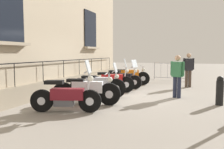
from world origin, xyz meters
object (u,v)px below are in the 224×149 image
motorcycle_orange (128,76)px  bollard (220,91)px  motorcycle_white (86,91)px  motorcycle_red (112,81)px  motorcycle_black (122,79)px  motorcycle_maroon (67,96)px  pedestrian_standing (188,68)px  pedestrian_walking (177,74)px  motorcycle_silver (98,85)px  crowd_barrier (171,71)px

motorcycle_orange → bollard: (3.92, -3.60, 0.01)m
motorcycle_white → motorcycle_red: 2.44m
motorcycle_black → motorcycle_maroon: bearing=-92.0°
motorcycle_maroon → pedestrian_standing: (3.10, 6.06, 0.47)m
pedestrian_standing → pedestrian_walking: (-0.35, -2.93, -0.04)m
motorcycle_black → bollard: motorcycle_black is taller
pedestrian_walking → motorcycle_silver: bearing=-163.3°
pedestrian_standing → pedestrian_walking: size_ratio=1.04×
motorcycle_silver → motorcycle_black: 2.48m
motorcycle_maroon → bollard: 4.71m
motorcycle_orange → crowd_barrier: crowd_barrier is taller
motorcycle_orange → crowd_barrier: 3.38m
motorcycle_silver → motorcycle_orange: size_ratio=0.96×
motorcycle_orange → bollard: 5.32m
motorcycle_white → motorcycle_red: bearing=89.7°
pedestrian_walking → bollard: bearing=-31.0°
bollard → pedestrian_walking: (-1.34, 0.81, 0.41)m
motorcycle_red → motorcycle_black: 1.27m
motorcycle_red → bollard: (3.99, -1.18, -0.01)m
motorcycle_red → motorcycle_black: bearing=87.4°
crowd_barrier → pedestrian_standing: size_ratio=1.27×
motorcycle_orange → pedestrian_walking: bearing=-47.2°
motorcycle_silver → motorcycle_orange: bearing=87.1°
motorcycle_silver → pedestrian_walking: 2.91m
motorcycle_red → motorcycle_orange: bearing=88.4°
pedestrian_standing → bollard: bearing=-75.2°
motorcycle_silver → crowd_barrier: bearing=71.9°
crowd_barrier → pedestrian_walking: size_ratio=1.32×
motorcycle_red → crowd_barrier: bearing=69.2°
motorcycle_maroon → motorcycle_white: bearing=84.8°
motorcycle_black → crowd_barrier: bearing=64.0°
motorcycle_white → motorcycle_orange: (0.08, 4.86, 0.02)m
motorcycle_silver → bollard: (4.10, 0.02, -0.00)m
pedestrian_walking → motorcycle_white: bearing=-142.2°
motorcycle_silver → pedestrian_standing: 4.90m
crowd_barrier → bollard: (2.01, -6.38, -0.10)m
motorcycle_maroon → motorcycle_black: 4.77m
crowd_barrier → bollard: size_ratio=2.24×
motorcycle_white → crowd_barrier: size_ratio=1.05×
motorcycle_silver → bollard: bearing=0.3°
motorcycle_silver → pedestrian_walking: pedestrian_walking is taller
motorcycle_white → pedestrian_walking: 3.39m
crowd_barrier → motorcycle_white: bearing=-104.6°
pedestrian_walking → motorcycle_black: bearing=147.6°
motorcycle_maroon → motorcycle_silver: motorcycle_maroon is taller
motorcycle_silver → pedestrian_standing: size_ratio=1.28×
motorcycle_white → pedestrian_standing: (3.01, 5.00, 0.48)m
motorcycle_black → pedestrian_walking: bearing=-32.4°
motorcycle_orange → pedestrian_walking: pedestrian_walking is taller
bollard → crowd_barrier: bearing=107.5°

